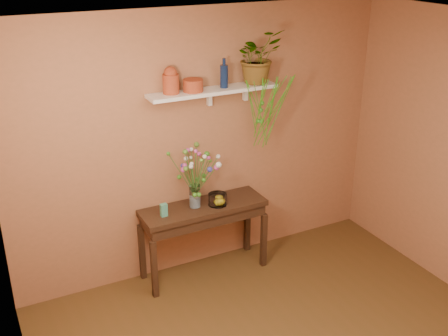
# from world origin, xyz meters

# --- Properties ---
(room) EXTENTS (4.04, 4.04, 2.70)m
(room) POSITION_xyz_m (0.00, 0.00, 1.35)
(room) COLOR #503519
(room) RESTS_ON ground
(sideboard) EXTENTS (1.29, 0.41, 0.78)m
(sideboard) POSITION_xyz_m (-0.12, 1.77, 0.67)
(sideboard) COLOR #352416
(sideboard) RESTS_ON ground
(wall_shelf) EXTENTS (1.30, 0.24, 0.19)m
(wall_shelf) POSITION_xyz_m (0.06, 1.87, 1.92)
(wall_shelf) COLOR white
(wall_shelf) RESTS_ON room
(terracotta_jug) EXTENTS (0.18, 0.18, 0.25)m
(terracotta_jug) POSITION_xyz_m (-0.37, 1.90, 2.06)
(terracotta_jug) COLOR #A73720
(terracotta_jug) RESTS_ON wall_shelf
(terracotta_pot) EXTENTS (0.21, 0.21, 0.12)m
(terracotta_pot) POSITION_xyz_m (-0.16, 1.87, 2.00)
(terracotta_pot) COLOR #A73720
(terracotta_pot) RESTS_ON wall_shelf
(blue_bottle) EXTENTS (0.10, 0.10, 0.28)m
(blue_bottle) POSITION_xyz_m (0.16, 1.87, 2.05)
(blue_bottle) COLOR #0D1D40
(blue_bottle) RESTS_ON wall_shelf
(spider_plant) EXTENTS (0.52, 0.47, 0.52)m
(spider_plant) POSITION_xyz_m (0.54, 1.90, 2.20)
(spider_plant) COLOR #397E20
(spider_plant) RESTS_ON wall_shelf
(plant_fronds) EXTENTS (0.61, 0.41, 0.74)m
(plant_fronds) POSITION_xyz_m (0.55, 1.75, 1.69)
(plant_fronds) COLOR #397E20
(plant_fronds) RESTS_ON wall_shelf
(glass_vase) EXTENTS (0.11, 0.11, 0.23)m
(glass_vase) POSITION_xyz_m (-0.21, 1.79, 0.88)
(glass_vase) COLOR white
(glass_vase) RESTS_ON sideboard
(bouquet) EXTENTS (0.53, 0.51, 0.52)m
(bouquet) POSITION_xyz_m (-0.18, 1.77, 1.22)
(bouquet) COLOR #386B28
(bouquet) RESTS_ON glass_vase
(glass_bowl) EXTENTS (0.19, 0.19, 0.11)m
(glass_bowl) POSITION_xyz_m (0.02, 1.72, 0.83)
(glass_bowl) COLOR white
(glass_bowl) RESTS_ON sideboard
(lemon) EXTENTS (0.08, 0.08, 0.08)m
(lemon) POSITION_xyz_m (0.02, 1.71, 0.83)
(lemon) COLOR yellow
(lemon) RESTS_ON glass_bowl
(carton) EXTENTS (0.07, 0.05, 0.13)m
(carton) POSITION_xyz_m (-0.56, 1.74, 0.84)
(carton) COLOR teal
(carton) RESTS_ON sideboard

